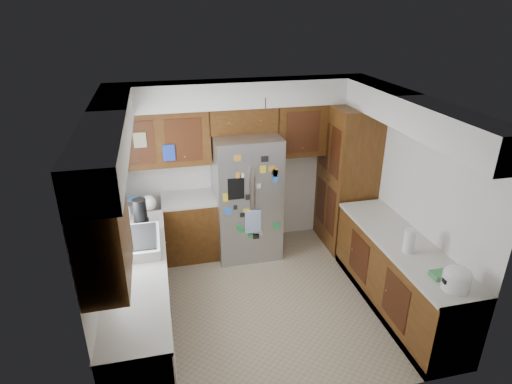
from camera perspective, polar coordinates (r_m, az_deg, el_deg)
floor at (r=5.58m, az=1.48°, el=-14.13°), size 3.60×3.60×0.00m
room_shell at (r=4.99m, az=-0.53°, el=5.03°), size 3.64×3.24×2.52m
left_counter_run at (r=5.23m, az=-13.47°, el=-11.99°), size 1.36×3.20×0.92m
right_counter_run at (r=5.50m, az=18.44°, el=-10.76°), size 0.63×2.25×0.92m
pantry at (r=6.45m, az=11.99°, el=1.91°), size 0.60×0.90×2.15m
fridge at (r=6.11m, az=-1.26°, el=-0.59°), size 0.90×0.79×1.80m
bridge_cabinet at (r=5.96m, az=-1.81°, el=9.74°), size 0.96×0.34×0.35m
fridge_top_items at (r=5.86m, az=-2.04°, el=12.42°), size 0.77×0.34×0.27m
sink_assembly at (r=5.00m, az=-15.67°, el=-6.45°), size 0.52×0.70×0.37m
left_counter_clutter at (r=5.61m, az=-15.10°, el=-2.16°), size 0.40×0.85×0.38m
rice_cooker at (r=4.57m, az=25.20°, el=-10.34°), size 0.27×0.26×0.23m
paper_towel at (r=4.99m, az=19.75°, el=-6.14°), size 0.12×0.12×0.28m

